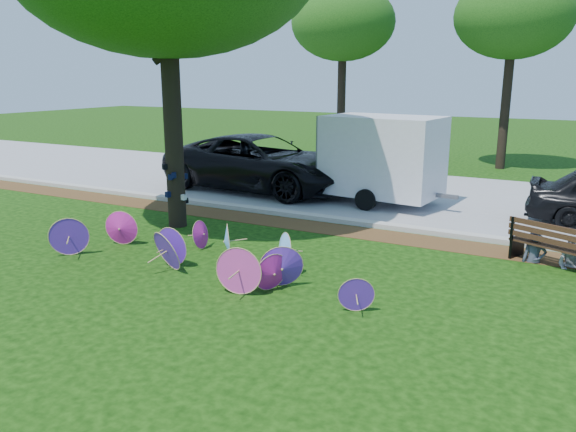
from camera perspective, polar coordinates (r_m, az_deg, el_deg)
name	(u,v)px	position (r m, az deg, el deg)	size (l,w,h in m)	color
ground	(211,286)	(10.10, -7.87, -7.09)	(90.00, 90.00, 0.00)	black
mulch_strip	(317,227)	(13.81, 2.99, -1.13)	(90.00, 1.00, 0.01)	#472D16
curb	(329,219)	(14.42, 4.16, -0.27)	(90.00, 0.30, 0.12)	#B7B5AD
street	(381,192)	(18.22, 9.42, 2.44)	(90.00, 8.00, 0.01)	gray
parasol_pile	(204,252)	(10.80, -8.52, -3.59)	(6.94, 2.30, 0.84)	#C91E94
black_van	(260,163)	(18.17, -2.83, 5.40)	(2.94, 6.38, 1.77)	black
cargo_trailer	(383,155)	(16.31, 9.61, 6.08)	(3.17, 2.01, 2.82)	silver
park_bench	(555,244)	(12.09, 25.49, -2.62)	(1.68, 0.64, 0.88)	black
person_left	(537,232)	(12.10, 23.96, -1.48)	(0.46, 0.30, 1.27)	#3C4152
bg_trees	(532,13)	(22.80, 23.53, 18.38)	(20.01, 7.18, 7.40)	black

